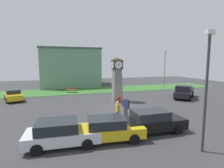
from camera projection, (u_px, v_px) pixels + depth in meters
The scene contains 18 objects.
ground_plane at pixel (117, 108), 19.10m from camera, with size 68.47×68.47×0.00m, color #38383A.
clock_tower at pixel (117, 79), 21.89m from camera, with size 1.59×1.53×5.52m.
bollard_near_tower at pixel (119, 100), 21.17m from camera, with size 0.23×0.23×0.85m.
bollard_mid_row at pixel (123, 103), 19.62m from camera, with size 0.22×0.22×0.87m.
bollard_far_row at pixel (129, 104), 18.69m from camera, with size 0.26×0.26×0.98m.
car_navy_sedan at pixel (61, 133), 10.43m from camera, with size 4.45×2.32×1.52m.
car_near_tower at pixel (109, 129), 11.09m from camera, with size 4.33×2.28×1.48m.
car_by_building at pixel (153, 121), 12.42m from camera, with size 4.46×2.07×1.58m.
car_far_lot at pixel (13, 95), 22.56m from camera, with size 2.84×4.30×1.45m.
pickup_truck at pixel (184, 91), 24.13m from camera, with size 5.09×4.83×1.85m.
bench at pixel (71, 89), 28.45m from camera, with size 1.67×1.19×0.90m.
pedestrian_near_bench at pixel (118, 84), 32.30m from camera, with size 0.46×0.45×1.76m.
pedestrian_crossing_lot at pixel (126, 105), 16.02m from camera, with size 0.45×0.45×1.77m.
pedestrian_by_cars at pixel (118, 110), 14.53m from camera, with size 0.24×0.40×1.74m.
street_lamp_near_road at pixel (165, 67), 32.49m from camera, with size 0.50×0.24×7.05m.
street_lamp_far_side at pixel (207, 84), 9.28m from camera, with size 0.50×0.24×6.61m.
warehouse_blue_far at pixel (70, 67), 36.88m from camera, with size 11.67×10.33×7.73m.
grass_verge_far at pixel (110, 89), 31.88m from camera, with size 41.08×6.74×0.04m, color #386B2D.
Camera 1 is at (-6.26, -17.55, 4.96)m, focal length 28.00 mm.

